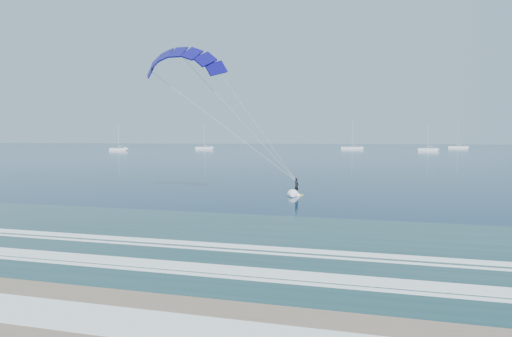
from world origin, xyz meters
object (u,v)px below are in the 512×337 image
object	(u,v)px
sailboat_0	(119,149)
sailboat_3	(428,149)
kitesurfer_rig	(239,119)
sailboat_2	(352,148)
sailboat_1	(204,148)
sailboat_4	(458,147)

from	to	relation	value
sailboat_0	sailboat_3	size ratio (longest dim) A/B	0.98
kitesurfer_rig	sailboat_2	world-z (taller)	sailboat_2
sailboat_0	sailboat_1	xyz separation A→B (m)	(26.12, 36.84, 0.01)
sailboat_0	sailboat_1	distance (m)	45.15
kitesurfer_rig	sailboat_3	world-z (taller)	kitesurfer_rig
sailboat_0	sailboat_4	distance (m)	178.62
sailboat_2	sailboat_4	xyz separation A→B (m)	(54.71, 35.47, -0.00)
sailboat_0	kitesurfer_rig	bearing A→B (deg)	-54.21
sailboat_0	sailboat_3	xyz separation A→B (m)	(132.49, 31.84, 0.00)
kitesurfer_rig	sailboat_1	bearing A→B (deg)	112.95
sailboat_0	sailboat_2	world-z (taller)	sailboat_2
sailboat_1	sailboat_2	size ratio (longest dim) A/B	0.88
sailboat_1	sailboat_3	bearing A→B (deg)	-2.69
kitesurfer_rig	sailboat_4	bearing A→B (deg)	77.33
kitesurfer_rig	sailboat_1	distance (m)	192.45
sailboat_4	sailboat_1	bearing A→B (deg)	-156.66
sailboat_0	sailboat_4	xyz separation A→B (m)	(153.29, 91.70, 0.02)
kitesurfer_rig	sailboat_4	distance (m)	237.86
sailboat_1	sailboat_3	size ratio (longest dim) A/B	1.08
sailboat_3	sailboat_4	size ratio (longest dim) A/B	0.84
sailboat_0	sailboat_4	bearing A→B (deg)	30.89
kitesurfer_rig	sailboat_0	size ratio (longest dim) A/B	1.31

